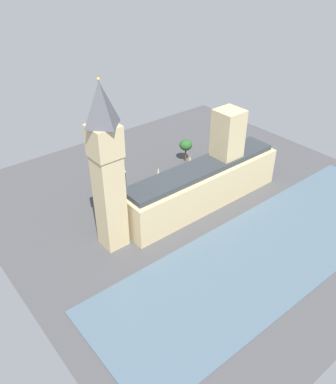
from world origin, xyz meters
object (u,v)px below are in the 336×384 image
(car_blue_corner, at_px, (129,203))
(plane_tree_near_tower, at_px, (186,145))
(clock_tower, at_px, (107,168))
(double_decker_bus_opposite_hall, at_px, (177,174))
(street_lamp_slot_10, at_px, (126,176))
(car_yellow_cab_midblock, at_px, (199,171))
(parliament_building, at_px, (206,180))
(double_decker_bus_far_end, at_px, (148,188))
(pedestrian_under_trees, at_px, (123,218))
(plane_tree_by_river_gate, at_px, (108,179))
(street_lamp_leading, at_px, (116,179))
(car_dark_green_kerbside, at_px, (213,163))
(pedestrian_trailing, at_px, (224,173))

(car_blue_corner, height_order, plane_tree_near_tower, plane_tree_near_tower)
(clock_tower, bearing_deg, double_decker_bus_opposite_hall, -67.49)
(street_lamp_slot_10, bearing_deg, car_yellow_cab_midblock, -109.32)
(parliament_building, bearing_deg, double_decker_bus_far_end, 38.22)
(pedestrian_under_trees, bearing_deg, plane_tree_by_river_gate, 37.96)
(plane_tree_by_river_gate, bearing_deg, parliament_building, -137.59)
(car_yellow_cab_midblock, distance_m, double_decker_bus_opposite_hall, 10.62)
(pedestrian_under_trees, distance_m, street_lamp_slot_10, 20.93)
(street_lamp_leading, bearing_deg, car_dark_green_kerbside, -102.41)
(car_blue_corner, bearing_deg, car_yellow_cab_midblock, 86.88)
(plane_tree_by_river_gate, bearing_deg, street_lamp_leading, -93.25)
(double_decker_bus_far_end, relative_size, street_lamp_leading, 1.58)
(pedestrian_trailing, distance_m, street_lamp_leading, 42.00)
(street_lamp_leading, bearing_deg, double_decker_bus_far_end, -141.37)
(clock_tower, relative_size, plane_tree_near_tower, 5.30)
(pedestrian_trailing, bearing_deg, street_lamp_leading, -10.34)
(clock_tower, relative_size, street_lamp_leading, 7.50)
(parliament_building, height_order, plane_tree_near_tower, parliament_building)
(street_lamp_leading, bearing_deg, parliament_building, -141.63)
(double_decker_bus_opposite_hall, bearing_deg, car_yellow_cab_midblock, 76.18)
(double_decker_bus_opposite_hall, relative_size, car_blue_corner, 2.34)
(clock_tower, distance_m, car_yellow_cab_midblock, 56.59)
(double_decker_bus_opposite_hall, relative_size, plane_tree_near_tower, 1.13)
(parliament_building, xyz_separation_m, plane_tree_near_tower, (25.93, -13.95, -1.28))
(double_decker_bus_far_end, xyz_separation_m, street_lamp_slot_10, (9.38, 3.34, 1.89))
(parliament_building, xyz_separation_m, double_decker_bus_far_end, (15.82, 12.46, -5.91))
(pedestrian_trailing, distance_m, plane_tree_near_tower, 19.43)
(pedestrian_trailing, bearing_deg, street_lamp_slot_10, -12.89)
(parliament_building, relative_size, car_yellow_cab_midblock, 13.05)
(pedestrian_under_trees, bearing_deg, street_lamp_slot_10, 17.72)
(car_dark_green_kerbside, height_order, pedestrian_under_trees, car_dark_green_kerbside)
(car_dark_green_kerbside, relative_size, pedestrian_trailing, 2.76)
(double_decker_bus_opposite_hall, bearing_deg, street_lamp_slot_10, -121.77)
(clock_tower, xyz_separation_m, plane_tree_by_river_gate, (24.37, -13.44, -20.18))
(car_dark_green_kerbside, xyz_separation_m, double_decker_bus_far_end, (-0.56, 32.59, 1.75))
(clock_tower, relative_size, pedestrian_under_trees, 30.49)
(car_dark_green_kerbside, relative_size, street_lamp_leading, 0.64)
(car_dark_green_kerbside, xyz_separation_m, plane_tree_by_river_gate, (9.00, 43.31, 4.93))
(car_yellow_cab_midblock, distance_m, car_blue_corner, 33.99)
(pedestrian_under_trees, bearing_deg, street_lamp_leading, 28.12)
(double_decker_bus_far_end, xyz_separation_m, plane_tree_by_river_gate, (9.56, 10.72, 3.18))
(car_dark_green_kerbside, distance_m, car_blue_corner, 42.15)
(parliament_building, bearing_deg, car_dark_green_kerbside, -50.86)
(car_yellow_cab_midblock, height_order, pedestrian_under_trees, car_yellow_cab_midblock)
(double_decker_bus_opposite_hall, relative_size, double_decker_bus_far_end, 1.01)
(street_lamp_leading, xyz_separation_m, street_lamp_slot_10, (-0.00, -4.16, -0.12))
(double_decker_bus_far_end, xyz_separation_m, car_blue_corner, (-1.45, 9.52, -1.75))
(car_blue_corner, bearing_deg, street_lamp_leading, 164.46)
(car_yellow_cab_midblock, bearing_deg, pedestrian_under_trees, -81.47)
(car_blue_corner, relative_size, pedestrian_under_trees, 2.77)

